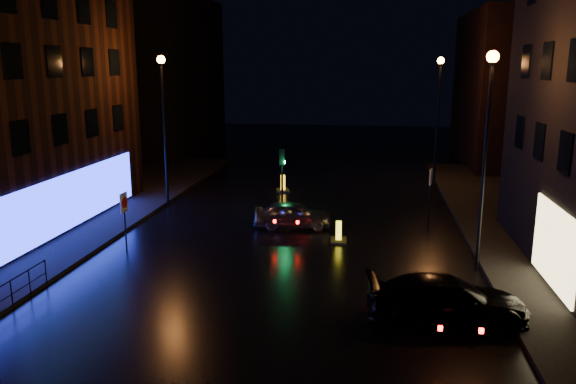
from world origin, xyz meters
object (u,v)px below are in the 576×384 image
Objects in this scene: traffic_signal at (282,202)px; silver_hatchback at (293,215)px; dark_sedan at (447,300)px; road_sign_left at (124,208)px; bollard_near at (339,237)px; road_sign_right at (431,181)px; bollard_far at (283,188)px.

silver_hatchback is at bearing -72.04° from traffic_signal.
silver_hatchback is 11.48m from dark_sedan.
silver_hatchback is 8.15m from road_sign_left.
dark_sedan is 8.62m from bollard_near.
traffic_signal is at bearing 120.26° from bollard_near.
road_sign_right reaches higher than bollard_near.
traffic_signal reaches higher than bollard_far.
traffic_signal is 0.90× the size of silver_hatchback.
road_sign_right is (4.50, 5.13, 1.71)m from bollard_near.
bollard_far is (-1.76, 8.03, -0.42)m from silver_hatchback.
silver_hatchback is 8.23m from bollard_far.
traffic_signal is at bearing 54.42° from road_sign_left.
silver_hatchback is at bearing 34.48° from road_sign_left.
traffic_signal is 1.35× the size of road_sign_right.
silver_hatchback is 3.11m from bollard_near.
traffic_signal is 3.06× the size of bollard_near.
dark_sedan is (7.23, -12.90, 0.22)m from traffic_signal.
traffic_signal is at bearing 11.90° from silver_hatchback.
silver_hatchback reaches higher than bollard_far.
dark_sedan reaches higher than bollard_near.
traffic_signal reaches higher than dark_sedan.
silver_hatchback is at bearing -92.38° from bollard_far.
road_sign_left is 0.99× the size of road_sign_right.
bollard_near is 7.03m from road_sign_right.
road_sign_left is at bearing 61.95° from dark_sedan.
silver_hatchback is at bearing 39.68° from road_sign_right.
traffic_signal reaches higher than road_sign_right.
bollard_far is at bearing 98.45° from traffic_signal.
bollard_near is 0.44× the size of road_sign_left.
bollard_near is (-3.81, 7.71, -0.51)m from dark_sedan.
traffic_signal is 8.04m from road_sign_right.
dark_sedan reaches higher than silver_hatchback.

